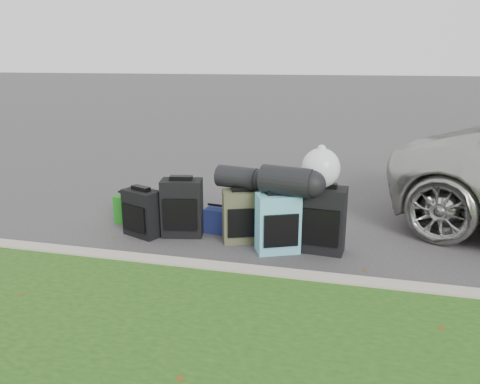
% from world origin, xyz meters
% --- Properties ---
extents(ground, '(120.00, 120.00, 0.00)m').
position_xyz_m(ground, '(0.00, 0.00, 0.00)').
color(ground, '#383535').
rests_on(ground, ground).
extents(curb, '(120.00, 0.18, 0.15)m').
position_xyz_m(curb, '(0.00, -1.00, 0.07)').
color(curb, '#9E937F').
rests_on(curb, ground).
extents(suitcase_small_black, '(0.52, 0.40, 0.57)m').
position_xyz_m(suitcase_small_black, '(-1.25, -0.07, 0.28)').
color(suitcase_small_black, black).
rests_on(suitcase_small_black, ground).
extents(suitcase_large_black_left, '(0.53, 0.38, 0.70)m').
position_xyz_m(suitcase_large_black_left, '(-0.78, 0.05, 0.35)').
color(suitcase_large_black_left, black).
rests_on(suitcase_large_black_left, ground).
extents(suitcase_olive, '(0.52, 0.42, 0.61)m').
position_xyz_m(suitcase_olive, '(-0.03, 0.03, 0.31)').
color(suitcase_olive, '#373824').
rests_on(suitcase_olive, ground).
extents(suitcase_teal, '(0.54, 0.44, 0.66)m').
position_xyz_m(suitcase_teal, '(0.42, -0.18, 0.33)').
color(suitcase_teal, teal).
rests_on(suitcase_teal, ground).
extents(suitcase_large_black_right, '(0.52, 0.34, 0.74)m').
position_xyz_m(suitcase_large_black_right, '(0.90, -0.05, 0.37)').
color(suitcase_large_black_right, black).
rests_on(suitcase_large_black_right, ground).
extents(tote_green, '(0.34, 0.28, 0.36)m').
position_xyz_m(tote_green, '(-1.64, 0.34, 0.18)').
color(tote_green, '#1C7219').
rests_on(tote_green, ground).
extents(tote_navy, '(0.31, 0.26, 0.31)m').
position_xyz_m(tote_navy, '(-0.40, 0.25, 0.15)').
color(tote_navy, navy).
rests_on(tote_navy, ground).
extents(duffel_left, '(0.53, 0.36, 0.26)m').
position_xyz_m(duffel_left, '(-0.12, 0.14, 0.74)').
color(duffel_left, black).
rests_on(duffel_left, suitcase_olive).
extents(duffel_right, '(0.61, 0.43, 0.31)m').
position_xyz_m(duffel_right, '(0.51, -0.18, 0.82)').
color(duffel_right, black).
rests_on(duffel_right, suitcase_teal).
extents(trash_bag, '(0.42, 0.42, 0.42)m').
position_xyz_m(trash_bag, '(0.85, -0.04, 0.95)').
color(trash_bag, silver).
rests_on(trash_bag, suitcase_large_black_right).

